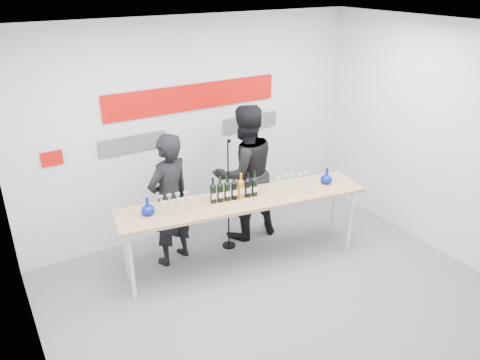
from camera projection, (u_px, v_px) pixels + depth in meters
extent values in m
plane|color=slate|center=(274.00, 295.00, 5.52)|extent=(5.00, 5.00, 0.00)
cube|color=silver|center=(194.00, 128.00, 6.47)|extent=(5.00, 0.04, 3.00)
cube|color=red|center=(194.00, 97.00, 6.26)|extent=(2.50, 0.02, 0.35)
cube|color=#59595E|center=(133.00, 144.00, 6.04)|extent=(0.90, 0.02, 0.22)
cube|color=#59595E|center=(251.00, 122.00, 6.89)|extent=(0.90, 0.02, 0.22)
cube|color=red|center=(52.00, 159.00, 5.58)|extent=(0.25, 0.02, 0.18)
cube|color=tan|center=(244.00, 200.00, 5.76)|extent=(3.18, 1.13, 0.04)
cylinder|color=silver|center=(132.00, 266.00, 5.29)|extent=(0.05, 0.05, 0.89)
cylinder|color=silver|center=(351.00, 220.00, 6.26)|extent=(0.05, 0.05, 0.89)
cylinder|color=silver|center=(126.00, 247.00, 5.64)|extent=(0.05, 0.05, 0.89)
cylinder|color=silver|center=(334.00, 207.00, 6.61)|extent=(0.05, 0.05, 0.89)
imported|color=black|center=(169.00, 200.00, 5.85)|extent=(0.74, 0.61, 1.75)
imported|color=black|center=(245.00, 173.00, 6.41)|extent=(0.96, 0.76, 1.92)
cylinder|color=black|center=(229.00, 245.00, 6.49)|extent=(0.18, 0.18, 0.02)
cylinder|color=black|center=(228.00, 197.00, 6.18)|extent=(0.02, 0.02, 1.53)
sphere|color=black|center=(229.00, 141.00, 5.83)|extent=(0.05, 0.05, 0.05)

